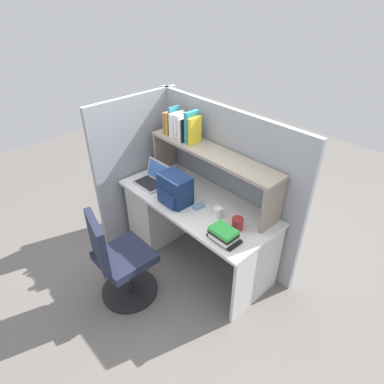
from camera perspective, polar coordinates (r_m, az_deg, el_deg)
ground_plane at (r=3.57m, az=0.60°, el=-11.12°), size 8.00×8.00×0.00m
desk at (r=3.53m, az=-3.70°, el=-3.16°), size 1.60×0.70×0.73m
cubicle_partition_rear at (r=3.31m, az=5.47°, el=1.71°), size 1.84×0.05×1.55m
cubicle_partition_left at (r=3.63m, az=-9.18°, el=4.47°), size 0.05×1.06×1.55m
overhead_hutch at (r=3.04m, az=3.47°, el=5.42°), size 1.44×0.28×0.45m
reference_books_on_shelf at (r=3.22m, az=-1.75°, el=11.44°), size 0.40×0.17×0.30m
laptop at (r=3.36m, az=-6.85°, el=2.28°), size 0.31×0.26×0.22m
backpack at (r=3.02m, az=-3.03°, el=0.45°), size 0.30×0.23×0.28m
computer_mouse at (r=3.01m, az=1.16°, el=-2.47°), size 0.06×0.10×0.03m
paper_cup at (r=2.89m, az=4.56°, el=-3.53°), size 0.08×0.08×0.10m
snack_canister at (r=2.78m, az=7.89°, el=-5.41°), size 0.10×0.10×0.10m
desk_book_stack at (r=2.66m, az=5.57°, el=-7.33°), size 0.26×0.18×0.11m
office_chair at (r=3.02m, az=-12.47°, el=-12.06°), size 0.52×0.53×0.93m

